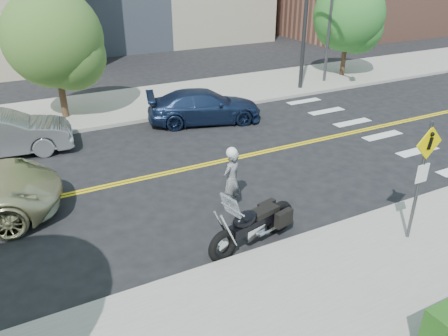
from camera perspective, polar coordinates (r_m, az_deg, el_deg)
ground_plane at (r=14.25m, az=-8.52°, el=-0.90°), size 120.00×120.00×0.00m
sidewalk_near at (r=8.74m, az=9.43°, el=-20.52°), size 60.00×5.00×0.15m
sidewalk_far at (r=20.99m, az=-15.51°, el=7.54°), size 60.00×5.00×0.15m
lamp_post at (r=24.61m, az=13.89°, el=20.06°), size 0.16×0.16×8.00m
pedestrian_sign at (r=10.92m, az=24.48°, el=-0.33°), size 0.78×0.08×3.00m
motorcyclist at (r=11.92m, az=0.99°, el=-1.32°), size 0.74×0.63×1.82m
motorcycle at (r=10.49m, az=3.93°, el=-6.16°), size 2.75×1.38×1.60m
parked_car_silver at (r=17.13m, az=-27.22°, el=3.96°), size 4.93×2.22×1.57m
parked_car_blue at (r=18.52m, az=-2.57°, el=8.06°), size 5.09×3.12×1.38m
tree_far_a at (r=19.39m, az=-21.43°, el=15.48°), size 3.95×3.95×5.39m
tree_far_b at (r=26.33m, az=15.98°, el=18.60°), size 3.90×3.90×5.39m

